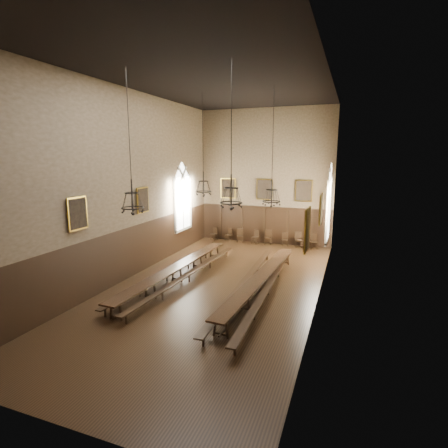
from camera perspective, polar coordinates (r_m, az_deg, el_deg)
The scene contains 34 objects.
floor at distance 16.24m, azimuth -1.31°, elevation -10.28°, with size 9.00×18.00×0.02m, color black.
ceiling at distance 15.46m, azimuth -1.46°, elevation 22.67°, with size 9.00×18.00×0.02m, color black.
wall_back at distance 23.78m, azimuth 6.74°, elevation 7.57°, with size 9.00×0.02×9.00m, color #7C654C.
wall_front at distance 7.67m, azimuth -27.13°, elevation -0.55°, with size 9.00×0.02×9.00m, color #7C654C.
wall_left at distance 17.38m, azimuth -15.42°, elevation 6.04°, with size 0.02×18.00×9.00m, color #7C654C.
wall_right at distance 14.17m, azimuth 15.88°, elevation 4.99°, with size 0.02×18.00×9.00m, color #7C654C.
wainscot_panelling at distance 15.83m, azimuth -1.33°, elevation -6.02°, with size 9.00×18.00×2.50m, color black, non-canonical shape.
table_left at distance 16.97m, azimuth -7.70°, elevation -8.03°, with size 1.07×9.74×0.76m.
table_right at distance 15.66m, azimuth 5.99°, elevation -9.65°, with size 1.18×9.61×0.75m.
bench_left_outer at distance 17.10m, azimuth -9.32°, elevation -8.35°, with size 0.80×9.06×0.41m.
bench_left_inner at distance 16.82m, azimuth -5.69°, elevation -8.49°, with size 0.81×10.05×0.45m.
bench_right_inner at distance 15.74m, azimuth 3.39°, elevation -9.77°, with size 0.64×10.65×0.48m.
bench_right_outer at distance 15.36m, azimuth 7.26°, elevation -10.37°, with size 0.62×10.72×0.48m.
chair_0 at distance 24.95m, azimuth -1.65°, elevation -2.00°, with size 0.50×0.50×0.92m.
chair_1 at distance 24.71m, azimuth 0.76°, elevation -2.14°, with size 0.51×0.51×0.91m.
chair_2 at distance 24.33m, azimuth 2.63°, elevation -2.33°, with size 0.51×0.51×0.95m.
chair_3 at distance 24.00m, azimuth 5.13°, elevation -2.56°, with size 0.52×0.52×0.93m.
chair_4 at distance 23.86m, azimuth 7.21°, elevation -2.64°, with size 0.49×0.49×0.99m.
chair_5 at distance 23.68m, azimuth 9.92°, elevation -2.91°, with size 0.47×0.47×0.87m.
chair_6 at distance 23.48m, azimuth 12.07°, elevation -3.01°, with size 0.56×0.56×1.00m.
chair_7 at distance 23.33m, azimuth 14.44°, elevation -3.22°, with size 0.55×0.55×0.99m.
chandelier_back_left at distance 18.34m, azimuth -3.38°, elevation 6.35°, with size 0.84×0.84×5.08m.
chandelier_back_right at distance 16.66m, azimuth 7.76°, elevation 4.88°, with size 0.85×0.85×5.37m.
chandelier_front_left at distance 13.78m, azimuth -14.75°, elevation 3.95°, with size 0.88×0.88×5.21m.
chandelier_front_right at distance 12.09m, azimuth 1.17°, elevation 5.11°, with size 0.79×0.79×4.85m.
portrait_back_0 at distance 24.46m, azimuth 0.67°, elevation 5.86°, with size 1.10×0.12×1.40m.
portrait_back_1 at distance 23.72m, azimuth 6.62°, elevation 5.63°, with size 1.10×0.12×1.40m.
portrait_back_2 at distance 23.24m, azimuth 12.89°, elevation 5.32°, with size 1.10×0.12×1.40m.
portrait_left_0 at distance 18.20m, azimuth -13.12°, elevation 3.82°, with size 0.12×1.00×1.30m.
portrait_left_1 at distance 14.70m, azimuth -22.78°, elevation 1.60°, with size 0.12×1.00×1.30m.
portrait_right_0 at distance 15.27m, azimuth 15.55°, elevation 2.38°, with size 0.12×1.00×1.30m.
portrait_right_1 at distance 10.85m, azimuth 13.46°, elevation -0.88°, with size 0.12×1.00×1.30m.
window_right at distance 19.75m, azimuth 16.80°, elevation 3.30°, with size 0.20×2.20×4.60m, color white, non-canonical shape.
window_left at distance 22.12m, azimuth -6.79°, elevation 4.47°, with size 0.20×2.20×4.60m, color white, non-canonical shape.
Camera 1 is at (5.60, -14.06, 5.87)m, focal length 28.00 mm.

